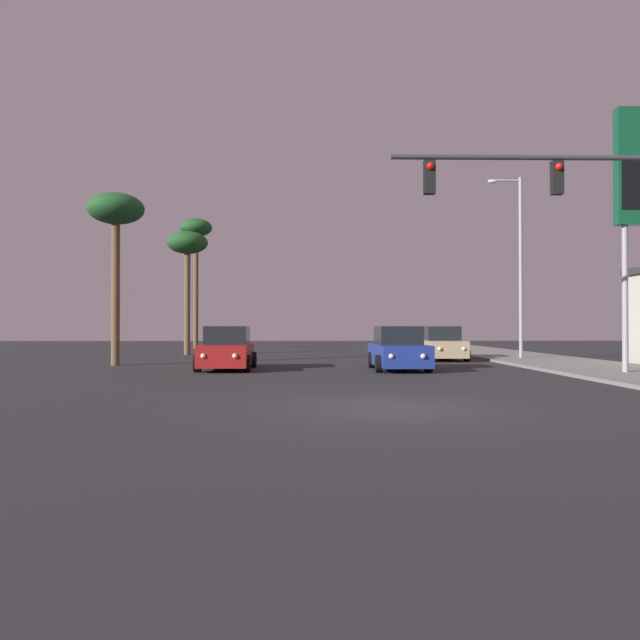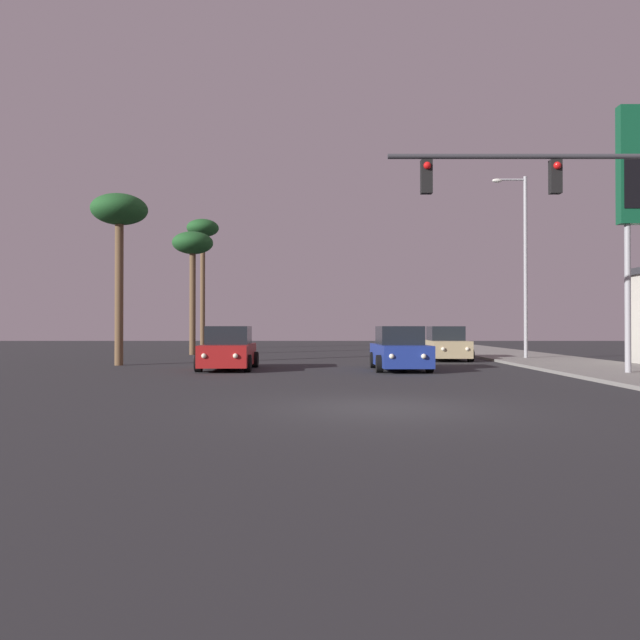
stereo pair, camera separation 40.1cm
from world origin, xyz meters
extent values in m
plane|color=#28282B|center=(0.00, 0.00, 0.00)|extent=(120.00, 120.00, 0.00)
cube|color=gray|center=(9.50, 10.00, 0.06)|extent=(5.00, 60.00, 0.12)
cube|color=maroon|center=(-4.81, 11.36, 0.58)|extent=(1.89, 4.24, 0.80)
cube|color=black|center=(-4.81, 11.51, 1.33)|extent=(1.64, 2.03, 0.70)
cylinder|color=black|center=(-5.71, 10.05, 0.32)|extent=(0.24, 0.64, 0.64)
cylinder|color=black|center=(-3.91, 10.05, 0.32)|extent=(0.24, 0.64, 0.64)
cylinder|color=black|center=(-5.71, 12.66, 0.32)|extent=(0.24, 0.64, 0.64)
cylinder|color=black|center=(-3.91, 12.66, 0.32)|extent=(0.24, 0.64, 0.64)
sphere|color=#F2EACC|center=(-5.37, 9.24, 0.63)|extent=(0.18, 0.18, 0.18)
sphere|color=#F2EACC|center=(-4.25, 9.24, 0.63)|extent=(0.18, 0.18, 0.18)
cube|color=tan|center=(4.97, 18.05, 0.58)|extent=(1.91, 4.25, 0.80)
cube|color=black|center=(4.97, 18.20, 1.33)|extent=(1.65, 2.04, 0.70)
cylinder|color=black|center=(4.07, 16.75, 0.32)|extent=(0.24, 0.64, 0.64)
cylinder|color=black|center=(5.87, 16.75, 0.32)|extent=(0.24, 0.64, 0.64)
cylinder|color=black|center=(4.07, 19.35, 0.32)|extent=(0.24, 0.64, 0.64)
cylinder|color=black|center=(5.87, 19.35, 0.32)|extent=(0.24, 0.64, 0.64)
sphere|color=#F2EACC|center=(4.41, 15.93, 0.63)|extent=(0.18, 0.18, 0.18)
sphere|color=#F2EACC|center=(5.53, 15.93, 0.63)|extent=(0.18, 0.18, 0.18)
cube|color=navy|center=(1.79, 11.04, 0.58)|extent=(1.95, 4.26, 0.80)
cube|color=black|center=(1.79, 11.19, 1.33)|extent=(1.67, 2.06, 0.70)
cylinder|color=black|center=(0.89, 9.74, 0.32)|extent=(0.24, 0.64, 0.64)
cylinder|color=black|center=(2.69, 9.74, 0.32)|extent=(0.24, 0.64, 0.64)
cylinder|color=black|center=(0.89, 12.34, 0.32)|extent=(0.24, 0.64, 0.64)
cylinder|color=black|center=(2.69, 12.34, 0.32)|extent=(0.24, 0.64, 0.64)
sphere|color=#F2EACC|center=(1.23, 8.92, 0.63)|extent=(0.18, 0.18, 0.18)
sphere|color=#F2EACC|center=(2.35, 8.92, 0.63)|extent=(0.18, 0.18, 0.18)
cube|color=silver|center=(4.78, 31.66, 0.58)|extent=(1.81, 4.21, 0.80)
cube|color=black|center=(4.78, 31.81, 1.33)|extent=(1.61, 2.01, 0.70)
cylinder|color=black|center=(3.88, 30.36, 0.32)|extent=(0.24, 0.64, 0.64)
cylinder|color=black|center=(5.68, 30.36, 0.32)|extent=(0.24, 0.64, 0.64)
cylinder|color=black|center=(3.88, 32.96, 0.32)|extent=(0.24, 0.64, 0.64)
cylinder|color=black|center=(5.68, 32.96, 0.32)|extent=(0.24, 0.64, 0.64)
sphere|color=#F2EACC|center=(4.22, 29.54, 0.63)|extent=(0.18, 0.18, 0.18)
sphere|color=#F2EACC|center=(5.34, 29.54, 0.63)|extent=(0.18, 0.18, 0.18)
cylinder|color=#38383D|center=(4.00, 3.85, 6.22)|extent=(6.90, 0.14, 0.14)
cube|color=black|center=(5.04, 3.85, 5.67)|extent=(0.30, 0.24, 0.90)
sphere|color=red|center=(5.04, 3.71, 5.94)|extent=(0.20, 0.20, 0.20)
cube|color=black|center=(1.59, 3.85, 5.67)|extent=(0.30, 0.24, 0.90)
sphere|color=red|center=(1.59, 3.71, 5.94)|extent=(0.20, 0.20, 0.20)
cylinder|color=#99999E|center=(8.94, 18.08, 4.62)|extent=(0.18, 0.18, 9.00)
cylinder|color=#99999E|center=(8.24, 18.08, 8.97)|extent=(1.40, 0.10, 0.10)
ellipsoid|color=silver|center=(7.54, 18.08, 8.92)|extent=(0.50, 0.24, 0.20)
cylinder|color=#99999E|center=(9.11, 8.20, 2.62)|extent=(0.20, 0.20, 5.00)
cylinder|color=brown|center=(-10.09, 34.00, 4.30)|extent=(0.36, 0.36, 8.61)
ellipsoid|color=#1E5123|center=(-10.09, 34.00, 9.09)|extent=(2.40, 2.40, 1.32)
cylinder|color=brown|center=(-9.91, 14.00, 3.12)|extent=(0.36, 0.36, 6.24)
ellipsoid|color=#1E5123|center=(-9.91, 14.00, 6.72)|extent=(2.40, 2.40, 1.32)
cylinder|color=brown|center=(-8.79, 24.00, 3.07)|extent=(0.36, 0.36, 6.14)
ellipsoid|color=#1E5123|center=(-8.79, 24.00, 6.62)|extent=(2.40, 2.40, 1.32)
camera|label=1|loc=(-1.66, -12.76, 1.66)|focal=35.00mm
camera|label=2|loc=(-1.26, -12.76, 1.66)|focal=35.00mm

